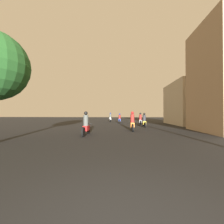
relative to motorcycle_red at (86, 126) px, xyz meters
The scene contains 7 objects.
motorcycle_red is the anchor object (origin of this frame).
motorcycle_orange 4.29m from the motorcycle_red, 41.75° to the left, with size 0.60×1.90×1.60m.
motorcycle_yellow 7.77m from the motorcycle_red, 53.08° to the left, with size 0.60×1.93×1.50m.
motorcycle_silver 10.62m from the motorcycle_red, 63.89° to the left, with size 0.60×1.90×1.54m.
motorcycle_blue 13.06m from the motorcycle_red, 81.23° to the left, with size 0.60×2.04×1.47m.
motorcycle_white 16.98m from the motorcycle_red, 89.06° to the left, with size 0.60×2.09×1.61m.
building_right_far 15.47m from the motorcycle_red, 44.00° to the left, with size 4.31×7.53×5.48m.
Camera 1 is at (-0.05, -1.51, 1.41)m, focal length 24.00 mm.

